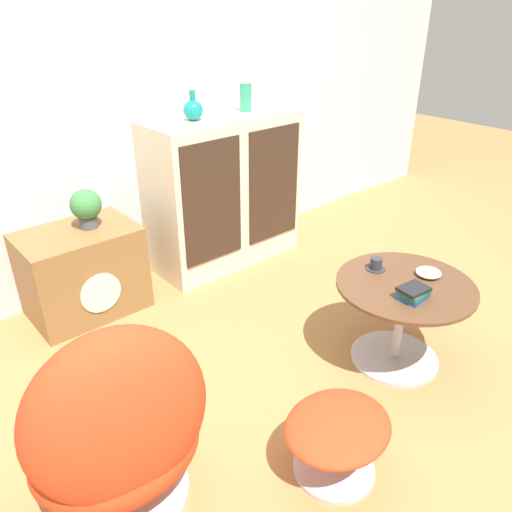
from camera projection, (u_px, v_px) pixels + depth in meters
The scene contains 13 objects.
ground_plane at pixel (301, 392), 2.40m from camera, with size 12.00×12.00×0.00m, color #A87542.
wall_back at pixel (112, 73), 2.88m from camera, with size 6.40×0.06×2.60m.
sideboard at pixel (223, 191), 3.41m from camera, with size 1.03×0.47×1.02m.
tv_console at pixel (83, 272), 2.92m from camera, with size 0.65×0.46×0.52m.
egg_chair at pixel (118, 433), 1.70m from camera, with size 0.68×0.64×0.83m.
ottoman at pixel (337, 432), 1.92m from camera, with size 0.44×0.38×0.28m.
coffee_table at pixel (401, 311), 2.48m from camera, with size 0.67×0.67×0.46m.
vase_leftmost at pixel (193, 110), 3.03m from camera, with size 0.12×0.12×0.18m.
vase_inner_left at pixel (246, 97), 3.25m from camera, with size 0.08×0.08×0.18m.
potted_plant at pixel (86, 207), 2.80m from camera, with size 0.17×0.17×0.23m.
teacup at pixel (376, 265), 2.52m from camera, with size 0.10×0.10×0.06m.
book_stack at pixel (414, 293), 2.28m from camera, with size 0.15×0.11×0.06m.
bowl at pixel (428, 273), 2.47m from camera, with size 0.12×0.12×0.04m.
Camera 1 is at (-1.36, -1.24, 1.70)m, focal length 35.00 mm.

